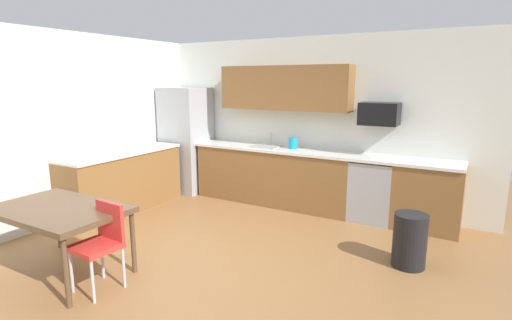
{
  "coord_description": "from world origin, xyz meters",
  "views": [
    {
      "loc": [
        2.51,
        -3.36,
        2.02
      ],
      "look_at": [
        0.0,
        1.0,
        1.0
      ],
      "focal_mm": 27.64,
      "sensor_mm": 36.0,
      "label": 1
    }
  ],
  "objects_px": {
    "refrigerator": "(186,140)",
    "kettle": "(293,144)",
    "microwave": "(379,114)",
    "oven_range": "(373,190)",
    "trash_bin": "(410,240)",
    "chair_near_table": "(102,239)",
    "dining_table": "(58,213)"
  },
  "relations": [
    {
      "from": "chair_near_table",
      "to": "kettle",
      "type": "distance_m",
      "value": 3.41
    },
    {
      "from": "oven_range",
      "to": "trash_bin",
      "type": "height_order",
      "value": "oven_range"
    },
    {
      "from": "kettle",
      "to": "oven_range",
      "type": "bearing_deg",
      "value": -2.17
    },
    {
      "from": "refrigerator",
      "to": "microwave",
      "type": "height_order",
      "value": "refrigerator"
    },
    {
      "from": "refrigerator",
      "to": "microwave",
      "type": "bearing_deg",
      "value": 3.02
    },
    {
      "from": "microwave",
      "to": "chair_near_table",
      "type": "relative_size",
      "value": 0.64
    },
    {
      "from": "refrigerator",
      "to": "chair_near_table",
      "type": "bearing_deg",
      "value": -63.63
    },
    {
      "from": "oven_range",
      "to": "microwave",
      "type": "relative_size",
      "value": 1.69
    },
    {
      "from": "kettle",
      "to": "chair_near_table",
      "type": "bearing_deg",
      "value": -98.52
    },
    {
      "from": "trash_bin",
      "to": "dining_table",
      "type": "bearing_deg",
      "value": -147.69
    },
    {
      "from": "refrigerator",
      "to": "microwave",
      "type": "distance_m",
      "value": 3.46
    },
    {
      "from": "oven_range",
      "to": "trash_bin",
      "type": "distance_m",
      "value": 1.51
    },
    {
      "from": "oven_range",
      "to": "microwave",
      "type": "bearing_deg",
      "value": 90.0
    },
    {
      "from": "refrigerator",
      "to": "microwave",
      "type": "relative_size",
      "value": 3.5
    },
    {
      "from": "dining_table",
      "to": "oven_range",
      "type": "bearing_deg",
      "value": 53.63
    },
    {
      "from": "oven_range",
      "to": "kettle",
      "type": "bearing_deg",
      "value": 177.83
    },
    {
      "from": "trash_bin",
      "to": "oven_range",
      "type": "bearing_deg",
      "value": 118.87
    },
    {
      "from": "oven_range",
      "to": "trash_bin",
      "type": "relative_size",
      "value": 1.52
    },
    {
      "from": "trash_bin",
      "to": "chair_near_table",
      "type": "bearing_deg",
      "value": -142.12
    },
    {
      "from": "oven_range",
      "to": "microwave",
      "type": "height_order",
      "value": "microwave"
    },
    {
      "from": "microwave",
      "to": "chair_near_table",
      "type": "bearing_deg",
      "value": -118.21
    },
    {
      "from": "dining_table",
      "to": "chair_near_table",
      "type": "height_order",
      "value": "chair_near_table"
    },
    {
      "from": "chair_near_table",
      "to": "trash_bin",
      "type": "bearing_deg",
      "value": 37.88
    },
    {
      "from": "dining_table",
      "to": "kettle",
      "type": "xyz_separation_m",
      "value": [
        1.12,
        3.36,
        0.35
      ]
    },
    {
      "from": "refrigerator",
      "to": "trash_bin",
      "type": "bearing_deg",
      "value": -16.6
    },
    {
      "from": "refrigerator",
      "to": "kettle",
      "type": "relative_size",
      "value": 9.45
    },
    {
      "from": "refrigerator",
      "to": "kettle",
      "type": "xyz_separation_m",
      "value": [
        2.09,
        0.13,
        0.07
      ]
    },
    {
      "from": "refrigerator",
      "to": "microwave",
      "type": "xyz_separation_m",
      "value": [
        3.41,
        0.18,
        0.6
      ]
    },
    {
      "from": "refrigerator",
      "to": "dining_table",
      "type": "bearing_deg",
      "value": -73.29
    },
    {
      "from": "refrigerator",
      "to": "oven_range",
      "type": "relative_size",
      "value": 2.08
    },
    {
      "from": "oven_range",
      "to": "chair_near_table",
      "type": "relative_size",
      "value": 1.07
    },
    {
      "from": "oven_range",
      "to": "chair_near_table",
      "type": "distance_m",
      "value": 3.76
    }
  ]
}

